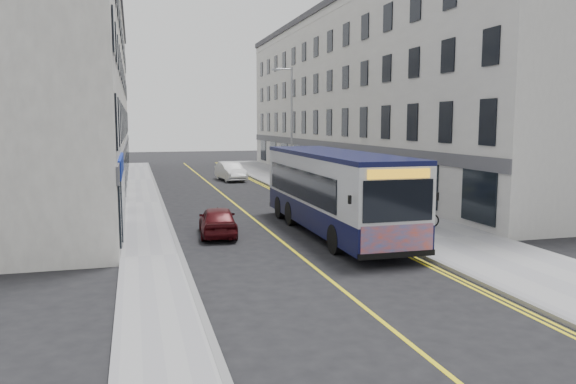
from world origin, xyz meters
TOP-DOWN VIEW (x-y plane):
  - ground at (0.00, 0.00)m, footprint 140.00×140.00m
  - pavement_east at (6.25, 12.00)m, footprint 4.50×64.00m
  - pavement_west at (-5.00, 12.00)m, footprint 2.00×64.00m
  - kerb_east at (4.00, 12.00)m, footprint 0.18×64.00m
  - kerb_west at (-4.00, 12.00)m, footprint 0.18×64.00m
  - road_centre_line at (0.00, 12.00)m, footprint 0.12×64.00m
  - road_dbl_yellow_inner at (3.55, 12.00)m, footprint 0.10×64.00m
  - road_dbl_yellow_outer at (3.75, 12.00)m, footprint 0.10×64.00m
  - terrace_east at (11.50, 21.00)m, footprint 6.00×46.00m
  - terrace_west at (-9.00, 21.00)m, footprint 6.00×46.00m
  - streetlamp at (4.17, 14.00)m, footprint 1.32×0.18m
  - city_bus at (2.47, 1.27)m, footprint 2.72×11.68m
  - bicycle at (6.24, 1.00)m, footprint 1.87×1.08m
  - pedestrian_near at (5.02, 10.65)m, footprint 0.70×0.50m
  - pedestrian_far at (8.00, 16.18)m, footprint 0.92×0.84m
  - car_white at (1.92, 23.56)m, footprint 2.03×4.52m
  - car_maroon at (-2.23, 2.09)m, footprint 1.74×3.73m

SIDE VIEW (x-z plane):
  - ground at x=0.00m, z-range 0.00..0.00m
  - road_centre_line at x=0.00m, z-range 0.00..0.01m
  - road_dbl_yellow_inner at x=3.55m, z-range 0.00..0.01m
  - road_dbl_yellow_outer at x=3.75m, z-range 0.00..0.01m
  - pavement_east at x=6.25m, z-range 0.00..0.12m
  - pavement_west at x=-5.00m, z-range 0.00..0.12m
  - kerb_east at x=4.00m, z-range 0.00..0.13m
  - kerb_west at x=-4.00m, z-range 0.00..0.13m
  - bicycle at x=6.24m, z-range 0.12..1.05m
  - car_maroon at x=-2.23m, z-range 0.00..1.23m
  - car_white at x=1.92m, z-range 0.00..1.44m
  - pedestrian_far at x=8.00m, z-range 0.12..1.67m
  - pedestrian_near at x=5.02m, z-range 0.12..1.94m
  - city_bus at x=2.47m, z-range 0.16..3.55m
  - streetlamp at x=4.17m, z-range 0.38..8.38m
  - terrace_east at x=11.50m, z-range 0.00..13.00m
  - terrace_west at x=-9.00m, z-range 0.00..13.00m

